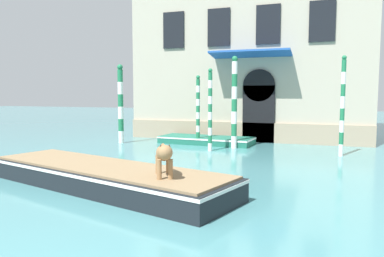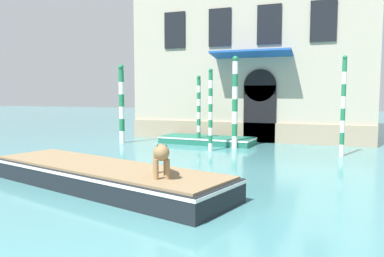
{
  "view_description": "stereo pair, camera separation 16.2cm",
  "coord_description": "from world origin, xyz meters",
  "px_view_note": "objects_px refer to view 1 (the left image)",
  "views": [
    {
      "loc": [
        3.59,
        -1.51,
        2.66
      ],
      "look_at": [
        -1.65,
        13.15,
        1.2
      ],
      "focal_mm": 35.0,
      "sensor_mm": 36.0,
      "label": 1
    },
    {
      "loc": [
        3.74,
        -1.46,
        2.66
      ],
      "look_at": [
        -1.65,
        13.15,
        1.2
      ],
      "focal_mm": 35.0,
      "sensor_mm": 36.0,
      "label": 2
    }
  ],
  "objects_px": {
    "boat_moored_near_palazzo": "(206,140)",
    "dog_on_deck": "(164,154)",
    "mooring_pole_0": "(198,110)",
    "mooring_pole_4": "(342,106)",
    "mooring_pole_3": "(210,110)",
    "boat_foreground": "(104,176)",
    "mooring_pole_2": "(234,102)",
    "mooring_pole_1": "(121,104)"
  },
  "relations": [
    {
      "from": "boat_moored_near_palazzo",
      "to": "dog_on_deck",
      "type": "bearing_deg",
      "value": -73.98
    },
    {
      "from": "boat_moored_near_palazzo",
      "to": "mooring_pole_0",
      "type": "bearing_deg",
      "value": -105.1
    },
    {
      "from": "dog_on_deck",
      "to": "mooring_pole_4",
      "type": "distance_m",
      "value": 9.87
    },
    {
      "from": "dog_on_deck",
      "to": "mooring_pole_3",
      "type": "distance_m",
      "value": 8.51
    },
    {
      "from": "dog_on_deck",
      "to": "mooring_pole_0",
      "type": "distance_m",
      "value": 10.34
    },
    {
      "from": "boat_foreground",
      "to": "mooring_pole_4",
      "type": "height_order",
      "value": "mooring_pole_4"
    },
    {
      "from": "mooring_pole_0",
      "to": "mooring_pole_3",
      "type": "bearing_deg",
      "value": -54.99
    },
    {
      "from": "mooring_pole_2",
      "to": "mooring_pole_4",
      "type": "relative_size",
      "value": 1.05
    },
    {
      "from": "dog_on_deck",
      "to": "mooring_pole_2",
      "type": "height_order",
      "value": "mooring_pole_2"
    },
    {
      "from": "mooring_pole_2",
      "to": "mooring_pole_1",
      "type": "bearing_deg",
      "value": -178.37
    },
    {
      "from": "boat_foreground",
      "to": "mooring_pole_4",
      "type": "distance_m",
      "value": 10.49
    },
    {
      "from": "dog_on_deck",
      "to": "mooring_pole_3",
      "type": "height_order",
      "value": "mooring_pole_3"
    },
    {
      "from": "mooring_pole_1",
      "to": "mooring_pole_2",
      "type": "height_order",
      "value": "mooring_pole_2"
    },
    {
      "from": "mooring_pole_0",
      "to": "mooring_pole_3",
      "type": "height_order",
      "value": "mooring_pole_3"
    },
    {
      "from": "boat_moored_near_palazzo",
      "to": "mooring_pole_3",
      "type": "relative_size",
      "value": 1.33
    },
    {
      "from": "boat_foreground",
      "to": "boat_moored_near_palazzo",
      "type": "height_order",
      "value": "boat_foreground"
    },
    {
      "from": "mooring_pole_2",
      "to": "dog_on_deck",
      "type": "bearing_deg",
      "value": -86.82
    },
    {
      "from": "mooring_pole_4",
      "to": "boat_foreground",
      "type": "bearing_deg",
      "value": -129.05
    },
    {
      "from": "dog_on_deck",
      "to": "boat_moored_near_palazzo",
      "type": "height_order",
      "value": "dog_on_deck"
    },
    {
      "from": "mooring_pole_0",
      "to": "mooring_pole_4",
      "type": "bearing_deg",
      "value": -9.7
    },
    {
      "from": "boat_foreground",
      "to": "mooring_pole_0",
      "type": "height_order",
      "value": "mooring_pole_0"
    },
    {
      "from": "mooring_pole_1",
      "to": "mooring_pole_4",
      "type": "xyz_separation_m",
      "value": [
        10.98,
        -0.54,
        0.02
      ]
    },
    {
      "from": "boat_foreground",
      "to": "mooring_pole_3",
      "type": "bearing_deg",
      "value": 99.31
    },
    {
      "from": "mooring_pole_2",
      "to": "mooring_pole_3",
      "type": "height_order",
      "value": "mooring_pole_2"
    },
    {
      "from": "mooring_pole_3",
      "to": "mooring_pole_4",
      "type": "xyz_separation_m",
      "value": [
        5.68,
        0.47,
        0.22
      ]
    },
    {
      "from": "boat_foreground",
      "to": "boat_moored_near_palazzo",
      "type": "distance_m",
      "value": 9.87
    },
    {
      "from": "boat_foreground",
      "to": "mooring_pole_3",
      "type": "distance_m",
      "value": 7.76
    },
    {
      "from": "mooring_pole_0",
      "to": "mooring_pole_1",
      "type": "bearing_deg",
      "value": -171.38
    },
    {
      "from": "boat_moored_near_palazzo",
      "to": "mooring_pole_2",
      "type": "bearing_deg",
      "value": -28.75
    },
    {
      "from": "mooring_pole_3",
      "to": "boat_foreground",
      "type": "bearing_deg",
      "value": -96.24
    },
    {
      "from": "mooring_pole_0",
      "to": "mooring_pole_1",
      "type": "height_order",
      "value": "mooring_pole_1"
    },
    {
      "from": "mooring_pole_1",
      "to": "mooring_pole_3",
      "type": "relative_size",
      "value": 1.1
    },
    {
      "from": "boat_moored_near_palazzo",
      "to": "mooring_pole_1",
      "type": "distance_m",
      "value": 4.96
    },
    {
      "from": "mooring_pole_1",
      "to": "boat_moored_near_palazzo",
      "type": "bearing_deg",
      "value": 16.62
    },
    {
      "from": "dog_on_deck",
      "to": "boat_moored_near_palazzo",
      "type": "xyz_separation_m",
      "value": [
        -2.3,
        10.69,
        -1.01
      ]
    },
    {
      "from": "mooring_pole_1",
      "to": "mooring_pole_0",
      "type": "bearing_deg",
      "value": 8.62
    },
    {
      "from": "mooring_pole_1",
      "to": "mooring_pole_2",
      "type": "bearing_deg",
      "value": 1.63
    },
    {
      "from": "mooring_pole_2",
      "to": "mooring_pole_3",
      "type": "distance_m",
      "value": 1.5
    },
    {
      "from": "boat_moored_near_palazzo",
      "to": "mooring_pole_2",
      "type": "height_order",
      "value": "mooring_pole_2"
    },
    {
      "from": "dog_on_deck",
      "to": "mooring_pole_4",
      "type": "xyz_separation_m",
      "value": [
        4.3,
        8.84,
        0.93
      ]
    },
    {
      "from": "mooring_pole_1",
      "to": "mooring_pole_3",
      "type": "bearing_deg",
      "value": -10.79
    },
    {
      "from": "boat_foreground",
      "to": "mooring_pole_1",
      "type": "xyz_separation_m",
      "value": [
        -4.47,
        8.56,
        1.78
      ]
    }
  ]
}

